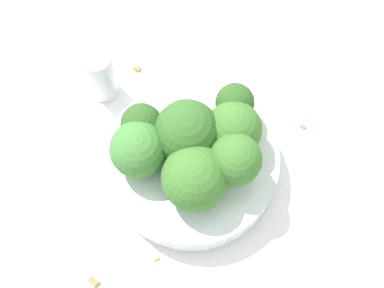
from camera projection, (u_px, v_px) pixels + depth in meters
ground_plane at (192, 169)px, 0.53m from camera, size 3.00×3.00×0.00m
bowl at (192, 163)px, 0.52m from camera, size 0.17×0.17×0.03m
broccoli_floret_0 at (195, 178)px, 0.46m from camera, size 0.06×0.06×0.06m
broccoli_floret_1 at (190, 132)px, 0.48m from camera, size 0.06×0.06×0.06m
broccoli_floret_2 at (234, 131)px, 0.48m from camera, size 0.05×0.05×0.06m
broccoli_floret_3 at (142, 125)px, 0.49m from camera, size 0.04×0.04×0.05m
broccoli_floret_4 at (235, 104)px, 0.49m from camera, size 0.04×0.04×0.05m
broccoli_floret_5 at (138, 150)px, 0.47m from camera, size 0.05×0.05×0.05m
broccoli_floret_6 at (235, 160)px, 0.46m from camera, size 0.05×0.05×0.06m
pepper_shaker at (101, 75)px, 0.54m from camera, size 0.03×0.03×0.07m
almond_crumb_0 at (137, 68)px, 0.57m from camera, size 0.01×0.01×0.01m
almond_crumb_1 at (156, 257)px, 0.50m from camera, size 0.00×0.01×0.01m
almond_crumb_2 at (303, 126)px, 0.55m from camera, size 0.01×0.01×0.01m
almond_crumb_3 at (93, 281)px, 0.49m from camera, size 0.01×0.01×0.01m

